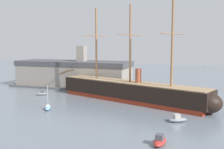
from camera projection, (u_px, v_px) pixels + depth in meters
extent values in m
cube|color=maroon|center=(130.00, 99.00, 84.62)|extent=(48.04, 23.28, 1.26)
cube|color=black|center=(130.00, 90.00, 84.29)|extent=(50.05, 24.25, 4.51)
ellipsoid|color=black|center=(77.00, 85.00, 98.99)|extent=(10.86, 9.49, 5.77)
ellipsoid|color=black|center=(204.00, 102.00, 69.73)|extent=(10.86, 9.49, 5.77)
cube|color=#9E7F5B|center=(130.00, 82.00, 84.01)|extent=(48.89, 23.34, 0.27)
cylinder|color=#936642|center=(96.00, 44.00, 91.43)|extent=(0.63, 0.63, 23.43)
cylinder|color=#936642|center=(96.00, 35.00, 91.10)|extent=(4.35, 11.48, 0.25)
cylinder|color=#936642|center=(130.00, 44.00, 82.68)|extent=(0.63, 0.63, 23.43)
cylinder|color=#936642|center=(130.00, 35.00, 82.36)|extent=(4.35, 11.48, 0.25)
cylinder|color=#936642|center=(172.00, 44.00, 73.93)|extent=(0.63, 0.63, 23.43)
cylinder|color=#936642|center=(173.00, 34.00, 73.61)|extent=(4.35, 11.48, 0.25)
cylinder|color=#936642|center=(67.00, 72.00, 102.06)|extent=(7.66, 3.13, 2.40)
cylinder|color=#9E4C33|center=(138.00, 76.00, 81.86)|extent=(1.80, 1.80, 4.51)
ellipsoid|color=#B22D28|center=(160.00, 142.00, 48.50)|extent=(2.28, 4.91, 1.12)
cube|color=#4C4C51|center=(160.00, 137.00, 48.10)|extent=(1.38, 1.54, 1.12)
ellipsoid|color=#7FB2D6|center=(48.00, 108.00, 74.28)|extent=(3.59, 5.16, 0.95)
cube|color=beige|center=(48.00, 106.00, 73.97)|extent=(1.30, 1.49, 0.50)
cylinder|color=silver|center=(48.00, 96.00, 74.16)|extent=(0.13, 0.13, 5.77)
ellipsoid|color=gray|center=(178.00, 120.00, 62.40)|extent=(4.68, 3.91, 1.02)
cube|color=#B2ADA3|center=(177.00, 116.00, 62.23)|extent=(1.77, 1.72, 1.02)
ellipsoid|color=gray|center=(41.00, 94.00, 94.47)|extent=(4.05, 3.40, 0.89)
cube|color=#4C4C51|center=(42.00, 92.00, 94.45)|extent=(1.53, 1.49, 0.89)
ellipsoid|color=#7FB2D6|center=(128.00, 94.00, 93.52)|extent=(5.27, 1.69, 1.00)
cube|color=#B2ADA3|center=(129.00, 93.00, 93.36)|extent=(1.33, 0.89, 0.52)
cylinder|color=silver|center=(128.00, 84.00, 93.23)|extent=(0.13, 0.13, 6.03)
cube|color=#565659|center=(74.00, 86.00, 112.36)|extent=(50.29, 17.59, 0.80)
cube|color=gray|center=(74.00, 75.00, 111.86)|extent=(45.72, 14.66, 7.84)
cube|color=#47474C|center=(73.00, 63.00, 111.30)|extent=(46.63, 14.95, 1.91)
cube|color=gray|center=(82.00, 53.00, 109.61)|extent=(3.20, 3.20, 6.17)
ellipsoid|color=silver|center=(99.00, 80.00, 58.51)|extent=(0.23, 0.34, 0.11)
sphere|color=silver|center=(99.00, 79.00, 58.71)|extent=(0.09, 0.09, 0.09)
cube|color=#ADA89E|center=(98.00, 80.00, 58.49)|extent=(0.61, 0.35, 0.13)
cube|color=#ADA89E|center=(101.00, 79.00, 58.53)|extent=(0.61, 0.35, 0.13)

